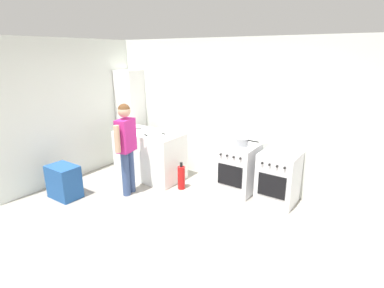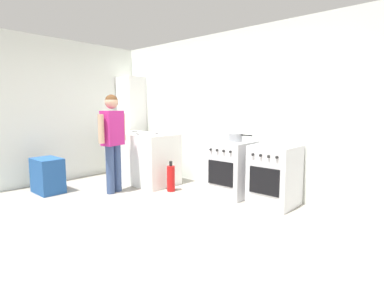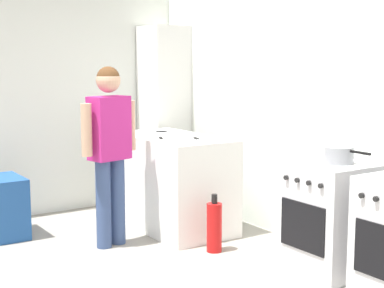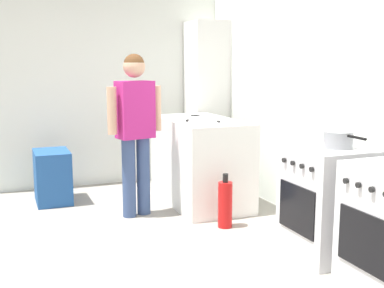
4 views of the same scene
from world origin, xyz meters
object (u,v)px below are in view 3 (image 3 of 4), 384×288
(recycling_crate_upper, at_px, (2,192))
(larder_cabinet, at_px, (164,116))
(knife_bread, at_px, (171,132))
(knife_paring, at_px, (197,139))
(pot, at_px, (339,155))
(person, at_px, (109,141))
(fire_extinguisher, at_px, (214,227))
(recycling_crate_lower, at_px, (3,222))
(oven_left, at_px, (331,217))
(knife_carving, at_px, (160,137))

(recycling_crate_upper, distance_m, larder_cabinet, 2.07)
(knife_bread, bearing_deg, knife_paring, -7.51)
(pot, xyz_separation_m, knife_bread, (-2.00, -0.25, -0.01))
(person, xyz_separation_m, fire_extinguisher, (0.65, 0.65, -0.71))
(larder_cabinet, bearing_deg, recycling_crate_lower, -79.87)
(knife_paring, relative_size, fire_extinguisher, 0.42)
(oven_left, xyz_separation_m, knife_carving, (-1.69, -0.52, 0.48))
(knife_carving, height_order, larder_cabinet, larder_cabinet)
(knife_carving, relative_size, fire_extinguisher, 0.62)
(oven_left, xyz_separation_m, recycling_crate_lower, (-2.30, -1.85, -0.29))
(recycling_crate_lower, height_order, larder_cabinet, larder_cabinet)
(person, bearing_deg, knife_bread, 115.79)
(knife_bread, relative_size, recycling_crate_upper, 0.59)
(knife_carving, bearing_deg, knife_paring, 32.26)
(pot, xyz_separation_m, recycling_crate_lower, (-2.35, -1.86, -0.77))
(knife_bread, xyz_separation_m, recycling_crate_upper, (-0.36, -1.61, -0.48))
(oven_left, relative_size, knife_paring, 4.08)
(knife_paring, xyz_separation_m, recycling_crate_lower, (-0.94, -1.53, -0.77))
(fire_extinguisher, height_order, recycling_crate_lower, fire_extinguisher)
(recycling_crate_lower, height_order, recycling_crate_upper, recycling_crate_upper)
(person, bearing_deg, knife_carving, 105.84)
(oven_left, bearing_deg, knife_paring, -166.86)
(oven_left, distance_m, knife_bread, 2.02)
(larder_cabinet, bearing_deg, knife_carving, -33.05)
(pot, relative_size, knife_paring, 1.91)
(oven_left, bearing_deg, recycling_crate_lower, -141.21)
(fire_extinguisher, xyz_separation_m, larder_cabinet, (-1.78, 0.58, 0.78))
(pot, distance_m, larder_cabinet, 2.70)
(knife_carving, xyz_separation_m, knife_paring, (0.33, 0.21, 0.00))
(recycling_crate_upper, bearing_deg, fire_extinguisher, 43.78)
(knife_carving, xyz_separation_m, fire_extinguisher, (0.82, 0.05, -0.69))
(pot, height_order, recycling_crate_upper, pot)
(knife_bread, xyz_separation_m, fire_extinguisher, (1.08, -0.24, -0.69))
(oven_left, relative_size, fire_extinguisher, 1.70)
(knife_paring, distance_m, larder_cabinet, 1.36)
(knife_paring, height_order, larder_cabinet, larder_cabinet)
(knife_bread, height_order, fire_extinguisher, knife_bread)
(knife_paring, bearing_deg, recycling_crate_lower, -121.55)
(oven_left, bearing_deg, person, -143.23)
(knife_carving, distance_m, larder_cabinet, 1.15)
(larder_cabinet, bearing_deg, knife_paring, -18.03)
(pot, distance_m, person, 1.94)
(pot, relative_size, knife_bread, 1.29)
(fire_extinguisher, relative_size, recycling_crate_upper, 0.96)
(knife_paring, xyz_separation_m, fire_extinguisher, (0.49, -0.16, -0.69))
(knife_bread, relative_size, recycling_crate_lower, 0.59)
(person, height_order, fire_extinguisher, person)
(knife_paring, xyz_separation_m, person, (-0.15, -0.81, 0.02))
(pot, bearing_deg, knife_paring, -166.85)
(person, relative_size, larder_cabinet, 0.78)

